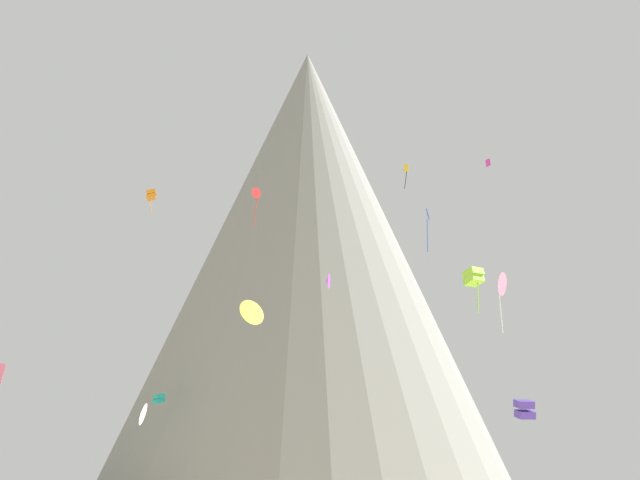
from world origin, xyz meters
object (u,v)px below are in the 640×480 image
(kite_indigo_low, at_px, (524,409))
(kite_blue_high, at_px, (428,221))
(kite_red_high, at_px, (255,194))
(kite_lime_mid, at_px, (474,277))
(kite_violet_mid, at_px, (328,281))
(kite_gold_high, at_px, (406,171))
(rock_massif, at_px, (320,289))
(kite_teal_low, at_px, (159,399))
(kite_orange_high, at_px, (151,195))
(kite_white_low, at_px, (142,414))
(kite_pink_mid, at_px, (501,284))
(kite_magenta_high, at_px, (488,163))
(kite_yellow_mid, at_px, (251,313))

(kite_indigo_low, xyz_separation_m, kite_blue_high, (-6.81, 11.38, 19.89))
(kite_red_high, height_order, kite_lime_mid, kite_red_high)
(kite_violet_mid, xyz_separation_m, kite_gold_high, (6.57, 23.74, 19.84))
(rock_massif, distance_m, kite_teal_low, 33.41)
(kite_blue_high, bearing_deg, kite_orange_high, -67.43)
(kite_lime_mid, xyz_separation_m, kite_teal_low, (-33.46, 29.07, -5.23))
(kite_orange_high, xyz_separation_m, kite_teal_low, (4.83, -5.05, -26.51))
(kite_white_low, bearing_deg, kite_blue_high, 122.52)
(rock_massif, height_order, kite_pink_mid, rock_massif)
(kite_red_high, relative_size, kite_magenta_high, 4.98)
(kite_violet_mid, distance_m, kite_orange_high, 39.52)
(kite_orange_high, bearing_deg, kite_blue_high, 55.41)
(kite_violet_mid, xyz_separation_m, kite_indigo_low, (15.73, -0.77, -11.19))
(kite_violet_mid, distance_m, kite_white_low, 19.52)
(kite_orange_high, distance_m, kite_lime_mid, 55.53)
(kite_violet_mid, distance_m, kite_red_high, 22.71)
(kite_yellow_mid, bearing_deg, kite_teal_low, -105.26)
(kite_yellow_mid, bearing_deg, kite_red_high, -122.96)
(rock_massif, xyz_separation_m, kite_gold_high, (13.77, -18.44, 10.20))
(kite_pink_mid, xyz_separation_m, kite_gold_high, (-9.08, 14.49, 18.44))
(kite_pink_mid, height_order, kite_teal_low, kite_pink_mid)
(kite_magenta_high, bearing_deg, kite_red_high, -63.49)
(kite_violet_mid, bearing_deg, kite_orange_high, -129.08)
(kite_gold_high, distance_m, kite_yellow_mid, 43.47)
(kite_lime_mid, height_order, kite_magenta_high, kite_magenta_high)
(kite_indigo_low, height_order, kite_teal_low, kite_teal_low)
(kite_lime_mid, relative_size, kite_gold_high, 0.97)
(kite_orange_high, distance_m, kite_gold_high, 33.08)
(kite_violet_mid, relative_size, kite_orange_high, 0.43)
(kite_indigo_low, relative_size, kite_white_low, 1.00)
(kite_indigo_low, xyz_separation_m, kite_gold_high, (-9.16, 24.52, 31.04))
(kite_magenta_high, bearing_deg, kite_indigo_low, 13.41)
(kite_magenta_high, bearing_deg, kite_white_low, -29.56)
(rock_massif, height_order, kite_orange_high, rock_massif)
(kite_pink_mid, xyz_separation_m, kite_white_low, (-28.04, -18.61, -13.24))
(kite_gold_high, relative_size, kite_teal_low, 2.14)
(kite_orange_high, distance_m, kite_teal_low, 27.41)
(kite_orange_high, height_order, kite_indigo_low, kite_orange_high)
(kite_yellow_mid, bearing_deg, kite_pink_mid, 177.76)
(kite_lime_mid, xyz_separation_m, kite_white_low, (-24.21, 1.82, -8.87))
(kite_red_high, bearing_deg, kite_lime_mid, 81.70)
(kite_orange_high, bearing_deg, kite_lime_mid, 32.92)
(kite_red_high, relative_size, kite_yellow_mid, 2.17)
(kite_indigo_low, bearing_deg, kite_magenta_high, -109.41)
(kite_orange_high, relative_size, kite_lime_mid, 1.02)
(kite_red_high, bearing_deg, kite_magenta_high, 142.24)
(kite_lime_mid, distance_m, kite_gold_high, 42.04)
(kite_lime_mid, bearing_deg, kite_gold_high, -119.66)
(kite_violet_mid, relative_size, kite_blue_high, 0.29)
(kite_orange_high, relative_size, kite_red_high, 0.68)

